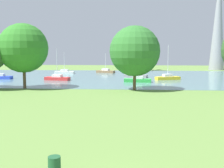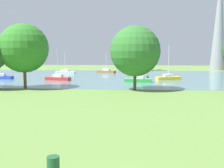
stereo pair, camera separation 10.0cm
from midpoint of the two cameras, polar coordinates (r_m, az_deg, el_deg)
ground_plane at (r=31.10m, az=3.97°, el=-3.23°), size 160.00×160.00×0.00m
litter_bin at (r=12.78m, az=-11.99°, el=-16.32°), size 0.56×0.56×0.80m
water_surface at (r=58.88m, az=4.21°, el=1.49°), size 140.00×40.00×0.02m
sailboat_white at (r=68.37m, az=-9.76°, el=2.51°), size 4.80×1.51×5.31m
sailboat_gray at (r=57.39m, az=5.20°, el=1.81°), size 5.03×2.88×7.76m
sailboat_brown at (r=70.17m, az=-1.17°, el=2.71°), size 5.02×3.05×5.11m
sailboat_red at (r=52.83m, az=-11.23°, el=1.26°), size 4.99×2.33×6.11m
sailboat_green at (r=48.67m, az=5.58°, el=0.91°), size 4.91×1.90×6.90m
sailboat_yellow at (r=53.76m, az=11.77°, el=1.35°), size 5.03×3.00×6.70m
sailboat_blue at (r=58.51m, az=-22.28°, el=1.40°), size 4.82×1.57×5.49m
tree_east_far at (r=42.12m, az=-17.93°, el=7.17°), size 7.20×7.20×9.54m
tree_west_far at (r=38.41m, az=4.95°, el=6.88°), size 7.10×7.10×9.04m
electricity_pylon at (r=87.95m, az=21.59°, el=12.50°), size 6.40×4.40×29.80m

